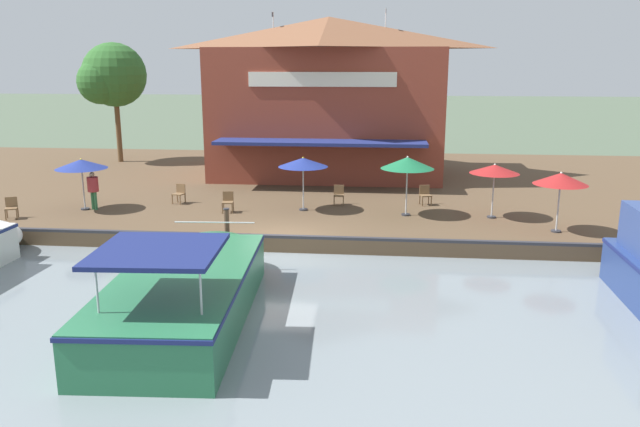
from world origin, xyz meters
TOP-DOWN VIEW (x-y plane):
  - ground_plane at (0.00, 0.00)m, footprint 220.00×220.00m
  - quay_deck at (-11.00, 0.00)m, footprint 22.00×56.00m
  - quay_edge_fender at (-0.10, 0.00)m, footprint 0.20×50.40m
  - waterfront_restaurant at (-13.49, 0.56)m, footprint 9.60×12.58m
  - patio_umbrella_by_entrance at (-4.39, 0.30)m, footprint 2.06×2.06m
  - patio_umbrella_near_quay_edge at (-3.85, 7.95)m, footprint 1.94×1.94m
  - patio_umbrella_mid_patio_left at (-3.59, -8.89)m, footprint 2.12×2.12m
  - patio_umbrella_back_row at (-3.91, 4.55)m, footprint 2.13×2.13m
  - patio_umbrella_far_corner at (-1.89, 9.95)m, footprint 1.93×1.93m
  - cafe_chair_facing_river at (-1.83, -11.06)m, footprint 0.58×0.58m
  - cafe_chair_mid_patio at (-3.75, -2.77)m, footprint 0.49×0.49m
  - cafe_chair_under_first_umbrella at (-5.59, 1.70)m, footprint 0.46×0.46m
  - cafe_chair_back_row_seat at (-5.95, 5.45)m, footprint 0.53×0.53m
  - cafe_chair_beside_entrance at (-5.17, -5.29)m, footprint 0.54×0.54m
  - person_mid_patio at (-3.64, -8.49)m, footprint 0.45×0.45m
  - motorboat_fourth_along at (5.33, -1.56)m, footprint 9.17×3.68m
  - mooring_post at (-0.35, -1.97)m, footprint 0.22×0.22m
  - tree_upstream_bank at (-16.18, -12.90)m, footprint 4.04×3.85m

SIDE VIEW (x-z plane):
  - ground_plane at x=0.00m, z-range 0.00..0.00m
  - quay_deck at x=-11.00m, z-range 0.00..0.60m
  - quay_edge_fender at x=-0.10m, z-range 0.60..0.70m
  - motorboat_fourth_along at x=5.33m, z-range -0.47..2.05m
  - cafe_chair_facing_river at x=-1.83m, z-range 0.65..1.50m
  - cafe_chair_mid_patio at x=-3.75m, z-range 0.65..1.50m
  - cafe_chair_under_first_umbrella at x=-5.59m, z-range 0.65..1.50m
  - cafe_chair_back_row_seat at x=-5.95m, z-range 0.65..1.50m
  - cafe_chair_beside_entrance at x=-5.17m, z-range 0.65..1.50m
  - mooring_post at x=-0.35m, z-range 0.61..1.58m
  - person_mid_patio at x=-3.64m, z-range 0.79..2.40m
  - patio_umbrella_mid_patio_left at x=-3.59m, z-range 1.45..3.63m
  - patio_umbrella_near_quay_edge at x=-3.85m, z-range 1.47..3.65m
  - patio_umbrella_far_corner at x=-1.89m, z-range 1.46..3.69m
  - patio_umbrella_by_entrance at x=-4.39m, z-range 1.50..3.76m
  - patio_umbrella_back_row at x=-3.91m, z-range 1.54..3.96m
  - waterfront_restaurant at x=-13.49m, z-range 0.45..9.27m
  - tree_upstream_bank at x=-16.18m, z-range 2.18..9.42m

